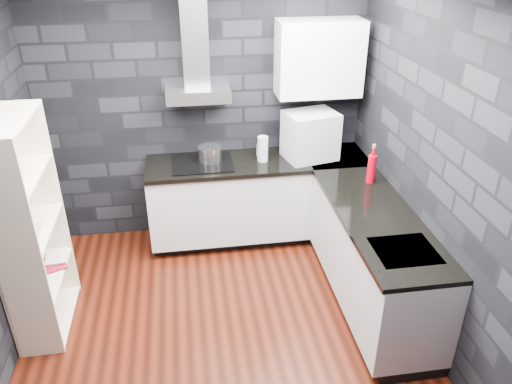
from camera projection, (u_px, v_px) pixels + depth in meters
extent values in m
plane|color=#41140A|center=(223.00, 325.00, 4.17)|extent=(3.20, 3.20, 0.00)
cube|color=black|center=(203.00, 108.00, 4.95)|extent=(3.20, 0.05, 2.70)
cube|color=black|center=(249.00, 353.00, 2.12)|extent=(3.20, 0.05, 2.70)
cube|color=black|center=(432.00, 167.00, 3.75)|extent=(0.05, 3.20, 2.70)
cube|color=black|center=(257.00, 230.00, 5.38)|extent=(2.18, 0.50, 0.10)
cube|color=black|center=(372.00, 297.00, 4.41)|extent=(0.50, 1.78, 0.10)
cube|color=silver|center=(258.00, 197.00, 5.14)|extent=(2.20, 0.60, 0.76)
cube|color=silver|center=(373.00, 258.00, 4.20)|extent=(0.60, 1.80, 0.76)
cube|color=black|center=(258.00, 162.00, 4.94)|extent=(2.20, 0.62, 0.04)
cube|color=black|center=(378.00, 217.00, 4.01)|extent=(0.62, 1.80, 0.04)
cube|color=black|center=(336.00, 157.00, 5.06)|extent=(0.62, 0.62, 0.04)
cube|color=#ADADB2|center=(198.00, 94.00, 4.67)|extent=(0.60, 0.34, 0.12)
cube|color=#ADADB2|center=(195.00, 36.00, 4.49)|extent=(0.24, 0.20, 0.90)
cube|color=white|center=(319.00, 58.00, 4.68)|extent=(0.80, 0.35, 0.70)
cube|color=black|center=(202.00, 163.00, 4.87)|extent=(0.58, 0.50, 0.01)
cube|color=#ADADB2|center=(405.00, 251.00, 3.57)|extent=(0.44, 0.40, 0.01)
cylinder|color=silver|center=(210.00, 154.00, 4.87)|extent=(0.27, 0.27, 0.13)
cylinder|color=silver|center=(263.00, 149.00, 4.87)|extent=(0.14, 0.14, 0.25)
cylinder|color=beige|center=(260.00, 150.00, 5.03)|extent=(0.10, 0.10, 0.10)
cylinder|color=silver|center=(294.00, 152.00, 4.95)|extent=(0.13, 0.13, 0.13)
cube|color=silver|center=(310.00, 136.00, 4.89)|extent=(0.56, 0.47, 0.48)
cylinder|color=#A70010|center=(371.00, 169.00, 4.46)|extent=(0.08, 0.08, 0.26)
cube|color=beige|center=(30.00, 230.00, 3.80)|extent=(0.57, 0.87, 1.80)
imported|color=white|center=(26.00, 233.00, 3.70)|extent=(0.26, 0.26, 0.06)
imported|color=maroon|center=(40.00, 257.00, 4.06)|extent=(0.17, 0.09, 0.24)
imported|color=#B2B2B2|center=(43.00, 247.00, 4.14)|extent=(0.17, 0.03, 0.23)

